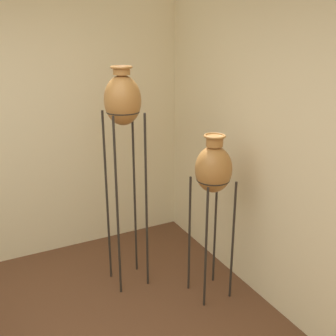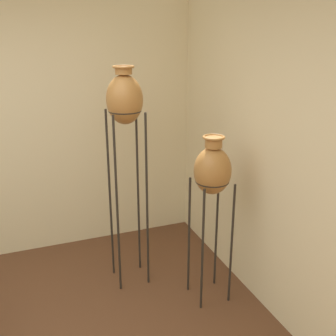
{
  "view_description": "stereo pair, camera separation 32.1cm",
  "coord_description": "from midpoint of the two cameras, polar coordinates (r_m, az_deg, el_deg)",
  "views": [
    {
      "loc": [
        0.12,
        -1.68,
        2.17
      ],
      "look_at": [
        1.51,
        1.03,
        1.14
      ],
      "focal_mm": 42.0,
      "sensor_mm": 36.0,
      "label": 1
    },
    {
      "loc": [
        0.41,
        -1.81,
        2.17
      ],
      "look_at": [
        1.51,
        1.03,
        1.14
      ],
      "focal_mm": 42.0,
      "sensor_mm": 36.0,
      "label": 2
    }
  ],
  "objects": [
    {
      "name": "vase_stand_medium",
      "position": [
        3.13,
        9.41,
        -0.76
      ],
      "size": [
        0.3,
        0.3,
        1.44
      ],
      "color": "#28231E",
      "rests_on": "ground_plane"
    },
    {
      "name": "vase_stand_tall",
      "position": [
        3.22,
        -3.43,
        9.01
      ],
      "size": [
        0.3,
        0.3,
        1.94
      ],
      "color": "#28231E",
      "rests_on": "ground_plane"
    },
    {
      "name": "wall_right",
      "position": [
        2.73,
        25.52,
        -0.63
      ],
      "size": [
        0.06,
        8.33,
        2.7
      ],
      "color": "beige",
      "rests_on": "ground_plane"
    }
  ]
}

